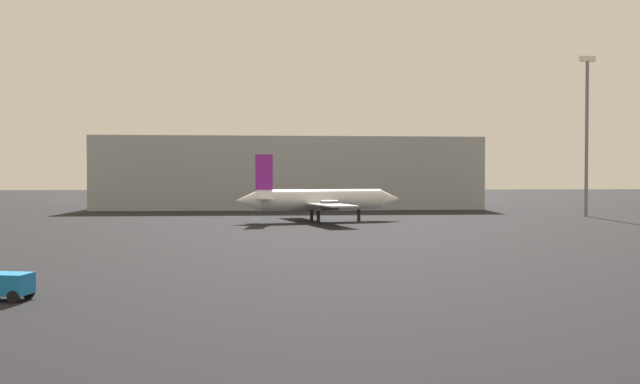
{
  "coord_description": "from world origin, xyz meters",
  "views": [
    {
      "loc": [
        0.85,
        -13.89,
        5.84
      ],
      "look_at": [
        6.05,
        51.98,
        4.38
      ],
      "focal_mm": 36.24,
      "sensor_mm": 36.0,
      "label": 1
    }
  ],
  "objects": [
    {
      "name": "baggage_cart",
      "position": [
        -11.72,
        17.78,
        0.76
      ],
      "size": [
        2.62,
        1.83,
        1.3
      ],
      "rotation": [
        0.0,
        0.0,
        6.07
      ],
      "color": "#1972BF",
      "rests_on": "ground_plane"
    },
    {
      "name": "light_mast_right",
      "position": [
        48.5,
        79.78,
        13.35
      ],
      "size": [
        2.4,
        0.5,
        24.1
      ],
      "color": "slate",
      "rests_on": "ground_plane"
    },
    {
      "name": "airplane_distant",
      "position": [
        7.52,
        71.37,
        2.9
      ],
      "size": [
        22.96,
        22.56,
        8.85
      ],
      "rotation": [
        0.0,
        0.0,
        0.25
      ],
      "color": "silver",
      "rests_on": "ground_plane"
    },
    {
      "name": "terminal_building",
      "position": [
        4.68,
        111.86,
        6.65
      ],
      "size": [
        70.74,
        22.16,
        13.3
      ],
      "primitive_type": "cube",
      "color": "#999EA3",
      "rests_on": "ground_plane"
    }
  ]
}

